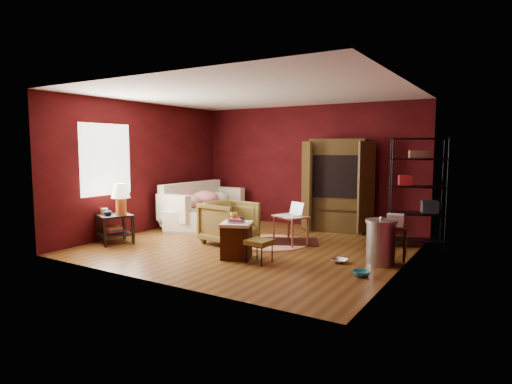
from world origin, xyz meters
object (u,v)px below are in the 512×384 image
wire_shelving (418,187)px  tv_armoire (338,183)px  armchair (229,220)px  sofa (201,206)px  laptop_desk (291,219)px  side_table (118,207)px  hamper (236,240)px

wire_shelving → tv_armoire: bearing=141.8°
tv_armoire → armchair: bearing=-130.8°
sofa → laptop_desk: 2.81m
wire_shelving → side_table: bearing=-169.9°
armchair → wire_shelving: bearing=-54.8°
armchair → hamper: bearing=-131.2°
sofa → tv_armoire: (3.00, 1.02, 0.60)m
wire_shelving → laptop_desk: bearing=-171.1°
armchair → tv_armoire: 2.70m
laptop_desk → hamper: bearing=-79.1°
sofa → armchair: (1.68, -1.25, -0.01)m
tv_armoire → wire_shelving: (1.80, -0.63, 0.05)m
hamper → tv_armoire: bearing=79.4°
side_table → hamper: size_ratio=1.68×
armchair → sofa: bearing=60.7°
laptop_desk → wire_shelving: 2.42m
laptop_desk → tv_armoire: (0.27, 1.72, 0.56)m
sofa → wire_shelving: size_ratio=1.15×
laptop_desk → armchair: bearing=-128.5°
armchair → side_table: 2.15m
hamper → wire_shelving: size_ratio=0.34×
armchair → laptop_desk: bearing=-54.6°
laptop_desk → wire_shelving: (2.07, 1.09, 0.61)m
tv_armoire → wire_shelving: bearing=-30.2°
side_table → sofa: bearing=86.4°
wire_shelving → hamper: bearing=-152.8°
hamper → wire_shelving: (2.38, 2.47, 0.79)m
hamper → wire_shelving: wire_shelving is taller
sofa → laptop_desk: sofa is taller
sofa → armchair: size_ratio=2.61×
tv_armoire → wire_shelving: size_ratio=1.00×
armchair → tv_armoire: (1.32, 2.27, 0.61)m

